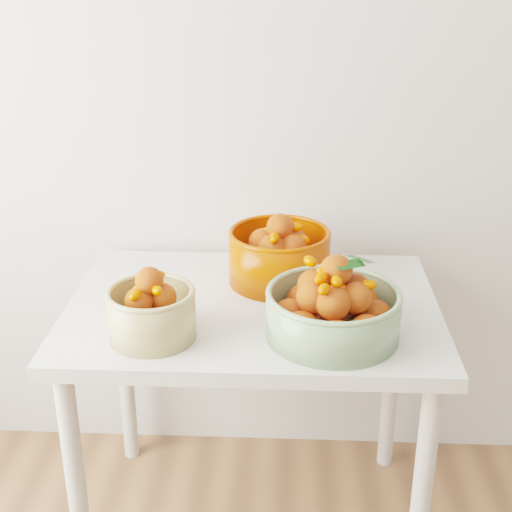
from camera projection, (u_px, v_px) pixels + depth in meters
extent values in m
cube|color=silver|center=(415.00, 56.00, 2.04)|extent=(4.00, 0.04, 2.70)
cube|color=silver|center=(253.00, 310.00, 1.93)|extent=(1.00, 0.70, 0.04)
cylinder|color=silver|center=(77.00, 488.00, 1.83)|extent=(0.05, 0.05, 0.71)
cylinder|color=silver|center=(421.00, 499.00, 1.79)|extent=(0.05, 0.05, 0.71)
cylinder|color=silver|center=(125.00, 367.00, 2.36)|extent=(0.05, 0.05, 0.71)
cylinder|color=silver|center=(392.00, 374.00, 2.33)|extent=(0.05, 0.05, 0.71)
cylinder|color=tan|center=(152.00, 315.00, 1.73)|extent=(0.26, 0.26, 0.12)
torus|color=tan|center=(150.00, 292.00, 1.71)|extent=(0.27, 0.27, 0.02)
sphere|color=#D1660C|center=(174.00, 320.00, 1.74)|extent=(0.07, 0.07, 0.07)
sphere|color=#D1660C|center=(155.00, 309.00, 1.79)|extent=(0.07, 0.07, 0.07)
sphere|color=#D1660C|center=(130.00, 319.00, 1.74)|extent=(0.07, 0.07, 0.07)
sphere|color=#E74812|center=(149.00, 330.00, 1.69)|extent=(0.07, 0.07, 0.07)
sphere|color=#E74812|center=(152.00, 319.00, 1.74)|extent=(0.07, 0.07, 0.07)
sphere|color=#E74812|center=(163.00, 297.00, 1.73)|extent=(0.07, 0.07, 0.07)
sphere|color=#E74812|center=(139.00, 301.00, 1.70)|extent=(0.07, 0.07, 0.07)
sphere|color=#E74812|center=(149.00, 281.00, 1.70)|extent=(0.07, 0.07, 0.07)
ellipsoid|color=#F34800|center=(135.00, 296.00, 1.67)|extent=(0.04, 0.05, 0.03)
ellipsoid|color=#F34800|center=(159.00, 275.00, 1.72)|extent=(0.04, 0.04, 0.03)
ellipsoid|color=#F34800|center=(139.00, 289.00, 1.70)|extent=(0.04, 0.04, 0.04)
ellipsoid|color=#F34800|center=(147.00, 279.00, 1.69)|extent=(0.04, 0.04, 0.03)
ellipsoid|color=#F34800|center=(148.00, 283.00, 1.71)|extent=(0.04, 0.04, 0.03)
ellipsoid|color=#F34800|center=(144.00, 284.00, 1.71)|extent=(0.04, 0.04, 0.03)
ellipsoid|color=#F34800|center=(152.00, 289.00, 1.70)|extent=(0.04, 0.04, 0.03)
ellipsoid|color=#F34800|center=(157.00, 291.00, 1.66)|extent=(0.04, 0.05, 0.03)
cylinder|color=gray|center=(333.00, 315.00, 1.74)|extent=(0.35, 0.35, 0.11)
torus|color=gray|center=(334.00, 294.00, 1.72)|extent=(0.35, 0.35, 0.02)
sphere|color=#E74812|center=(376.00, 316.00, 1.74)|extent=(0.08, 0.08, 0.08)
sphere|color=#E74812|center=(362.00, 303.00, 1.80)|extent=(0.09, 0.09, 0.09)
sphere|color=#E74812|center=(328.00, 297.00, 1.84)|extent=(0.09, 0.09, 0.09)
sphere|color=#E74812|center=(303.00, 301.00, 1.82)|extent=(0.09, 0.09, 0.09)
sphere|color=#E74812|center=(290.00, 315.00, 1.74)|extent=(0.08, 0.08, 0.08)
sphere|color=#E74812|center=(302.00, 329.00, 1.68)|extent=(0.09, 0.09, 0.09)
sphere|color=#E74812|center=(336.00, 337.00, 1.65)|extent=(0.08, 0.08, 0.08)
sphere|color=#E74812|center=(366.00, 331.00, 1.67)|extent=(0.08, 0.08, 0.08)
sphere|color=#E74812|center=(333.00, 316.00, 1.74)|extent=(0.08, 0.08, 0.08)
sphere|color=#E74812|center=(355.00, 288.00, 1.74)|extent=(0.08, 0.08, 0.08)
sphere|color=#E74812|center=(334.00, 282.00, 1.77)|extent=(0.09, 0.09, 0.09)
sphere|color=#E74812|center=(314.00, 286.00, 1.75)|extent=(0.08, 0.08, 0.08)
sphere|color=#E74812|center=(313.00, 297.00, 1.69)|extent=(0.08, 0.08, 0.08)
sphere|color=#E74812|center=(333.00, 303.00, 1.66)|extent=(0.08, 0.08, 0.08)
sphere|color=#E74812|center=(356.00, 298.00, 1.69)|extent=(0.08, 0.08, 0.08)
sphere|color=#E74812|center=(336.00, 271.00, 1.70)|extent=(0.08, 0.08, 0.08)
ellipsoid|color=#F34800|center=(324.00, 272.00, 1.69)|extent=(0.05, 0.04, 0.05)
ellipsoid|color=#F34800|center=(337.00, 281.00, 1.65)|extent=(0.03, 0.04, 0.04)
ellipsoid|color=#F34800|center=(334.00, 269.00, 1.73)|extent=(0.04, 0.04, 0.04)
ellipsoid|color=#F34800|center=(324.00, 289.00, 1.63)|extent=(0.04, 0.05, 0.03)
ellipsoid|color=#F34800|center=(328.00, 269.00, 1.75)|extent=(0.04, 0.05, 0.04)
ellipsoid|color=#F34800|center=(340.00, 289.00, 1.69)|extent=(0.05, 0.05, 0.04)
ellipsoid|color=#F34800|center=(338.00, 279.00, 1.74)|extent=(0.04, 0.05, 0.04)
ellipsoid|color=#F34800|center=(369.00, 285.00, 1.69)|extent=(0.05, 0.04, 0.04)
ellipsoid|color=#F34800|center=(340.00, 275.00, 1.75)|extent=(0.04, 0.05, 0.04)
ellipsoid|color=#F34800|center=(321.00, 278.00, 1.66)|extent=(0.05, 0.05, 0.04)
ellipsoid|color=#F34800|center=(310.00, 261.00, 1.74)|extent=(0.05, 0.05, 0.04)
cylinder|color=#C33402|center=(279.00, 257.00, 2.03)|extent=(0.38, 0.38, 0.15)
torus|color=#C33402|center=(279.00, 233.00, 2.00)|extent=(0.38, 0.38, 0.01)
sphere|color=#E74812|center=(309.00, 265.00, 2.03)|extent=(0.09, 0.09, 0.09)
sphere|color=#E74812|center=(297.00, 255.00, 2.10)|extent=(0.09, 0.09, 0.09)
sphere|color=#E74812|center=(273.00, 253.00, 2.11)|extent=(0.08, 0.08, 0.08)
sphere|color=#E74812|center=(252.00, 259.00, 2.07)|extent=(0.08, 0.08, 0.08)
sphere|color=#E74812|center=(252.00, 270.00, 2.00)|extent=(0.09, 0.09, 0.09)
sphere|color=#E74812|center=(270.00, 276.00, 1.96)|extent=(0.08, 0.08, 0.08)
sphere|color=#E74812|center=(297.00, 275.00, 1.97)|extent=(0.09, 0.09, 0.09)
sphere|color=#E74812|center=(279.00, 264.00, 2.03)|extent=(0.08, 0.08, 0.08)
sphere|color=#E74812|center=(294.00, 241.00, 2.03)|extent=(0.08, 0.08, 0.08)
sphere|color=#E74812|center=(278.00, 238.00, 2.05)|extent=(0.08, 0.08, 0.08)
sphere|color=#E74812|center=(263.00, 242.00, 2.02)|extent=(0.08, 0.08, 0.08)
sphere|color=#E74812|center=(272.00, 250.00, 1.97)|extent=(0.08, 0.08, 0.08)
sphere|color=#E74812|center=(292.00, 248.00, 1.98)|extent=(0.08, 0.08, 0.08)
sphere|color=#E74812|center=(280.00, 227.00, 1.98)|extent=(0.08, 0.08, 0.08)
ellipsoid|color=#F34800|center=(273.00, 226.00, 2.02)|extent=(0.05, 0.05, 0.03)
ellipsoid|color=#F34800|center=(274.00, 242.00, 1.95)|extent=(0.04, 0.05, 0.04)
ellipsoid|color=#F34800|center=(275.00, 238.00, 1.93)|extent=(0.04, 0.05, 0.04)
ellipsoid|color=#F34800|center=(303.00, 240.00, 1.98)|extent=(0.05, 0.04, 0.04)
ellipsoid|color=#F34800|center=(286.00, 224.00, 2.01)|extent=(0.05, 0.05, 0.04)
ellipsoid|color=#F34800|center=(278.00, 236.00, 2.01)|extent=(0.05, 0.05, 0.03)
ellipsoid|color=#F34800|center=(267.00, 232.00, 2.01)|extent=(0.05, 0.04, 0.04)
ellipsoid|color=#F34800|center=(280.00, 237.00, 2.00)|extent=(0.04, 0.05, 0.04)
ellipsoid|color=#F34800|center=(276.00, 242.00, 1.96)|extent=(0.04, 0.05, 0.04)
ellipsoid|color=#F34800|center=(271.00, 234.00, 2.01)|extent=(0.05, 0.04, 0.03)
ellipsoid|color=#F34800|center=(292.00, 229.00, 2.04)|extent=(0.04, 0.05, 0.04)
ellipsoid|color=#F34800|center=(296.00, 227.00, 1.98)|extent=(0.05, 0.04, 0.04)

